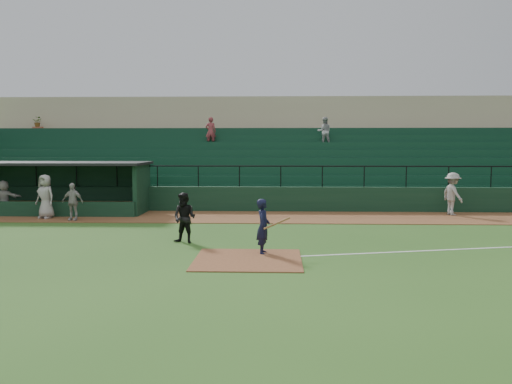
{
  "coord_description": "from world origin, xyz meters",
  "views": [
    {
      "loc": [
        0.8,
        -16.03,
        3.24
      ],
      "look_at": [
        0.0,
        5.0,
        1.4
      ],
      "focal_mm": 38.2,
      "sensor_mm": 36.0,
      "label": 1
    }
  ],
  "objects": [
    {
      "name": "foul_line",
      "position": [
        8.0,
        1.2,
        0.01
      ],
      "size": [
        17.49,
        4.44,
        0.01
      ],
      "primitive_type": "cube",
      "rotation": [
        0.0,
        0.0,
        0.24
      ],
      "color": "white",
      "rests_on": "ground"
    },
    {
      "name": "home_plate_dirt",
      "position": [
        0.0,
        -1.0,
        0.01
      ],
      "size": [
        3.0,
        3.0,
        0.03
      ],
      "primitive_type": "cube",
      "color": "brown",
      "rests_on": "ground"
    },
    {
      "name": "dugout_player_b",
      "position": [
        -9.27,
        7.18,
        0.98
      ],
      "size": [
        1.09,
        0.92,
        1.91
      ],
      "primitive_type": "imported",
      "rotation": [
        0.0,
        0.0,
        -0.4
      ],
      "color": "#A39E98",
      "rests_on": "warning_track"
    },
    {
      "name": "dugout",
      "position": [
        -9.75,
        9.56,
        1.33
      ],
      "size": [
        8.9,
        3.2,
        2.42
      ],
      "color": "black",
      "rests_on": "ground"
    },
    {
      "name": "stadium_structure",
      "position": [
        -0.0,
        16.46,
        2.3
      ],
      "size": [
        38.0,
        13.08,
        6.4
      ],
      "color": "black",
      "rests_on": "ground"
    },
    {
      "name": "dugout_player_c",
      "position": [
        -11.55,
        8.06,
        0.83
      ],
      "size": [
        1.51,
        0.58,
        1.6
      ],
      "primitive_type": "imported",
      "rotation": [
        0.0,
        0.0,
        3.07
      ],
      "color": "#9F9A95",
      "rests_on": "warning_track"
    },
    {
      "name": "ground",
      "position": [
        0.0,
        0.0,
        0.0
      ],
      "size": [
        90.0,
        90.0,
        0.0
      ],
      "primitive_type": "plane",
      "color": "#2B531B",
      "rests_on": "ground"
    },
    {
      "name": "dugout_player_a",
      "position": [
        -7.85,
        6.59,
        0.82
      ],
      "size": [
        0.97,
        0.5,
        1.59
      ],
      "primitive_type": "imported",
      "rotation": [
        0.0,
        0.0,
        -0.13
      ],
      "color": "#A6A19B",
      "rests_on": "warning_track"
    },
    {
      "name": "runner",
      "position": [
        8.82,
        8.94,
        1.0
      ],
      "size": [
        1.07,
        1.41,
        1.94
      ],
      "primitive_type": "imported",
      "rotation": [
        0.0,
        0.0,
        1.88
      ],
      "color": "gray",
      "rests_on": "warning_track"
    },
    {
      "name": "batter_at_plate",
      "position": [
        0.41,
        -0.11,
        0.82
      ],
      "size": [
        1.01,
        0.68,
        1.64
      ],
      "color": "black",
      "rests_on": "ground"
    },
    {
      "name": "umpire",
      "position": [
        -2.22,
        1.6,
        0.83
      ],
      "size": [
        0.97,
        0.87,
        1.66
      ],
      "primitive_type": "imported",
      "rotation": [
        0.0,
        0.0,
        -0.35
      ],
      "color": "black",
      "rests_on": "ground"
    },
    {
      "name": "warning_track",
      "position": [
        0.0,
        8.0,
        0.01
      ],
      "size": [
        40.0,
        4.0,
        0.03
      ],
      "primitive_type": "cube",
      "color": "brown",
      "rests_on": "ground"
    }
  ]
}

